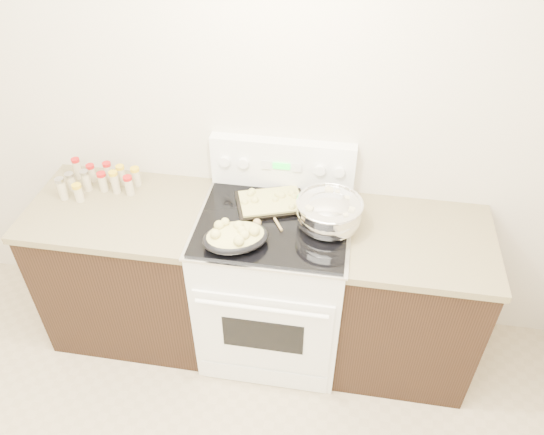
# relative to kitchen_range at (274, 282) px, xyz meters

# --- Properties ---
(room_shell) EXTENTS (4.10, 3.60, 2.75)m
(room_shell) POSITION_rel_kitchen_range_xyz_m (-0.35, -1.42, 1.21)
(room_shell) COLOR beige
(room_shell) RESTS_ON ground
(counter_left) EXTENTS (0.93, 0.67, 0.92)m
(counter_left) POSITION_rel_kitchen_range_xyz_m (-0.83, 0.01, -0.03)
(counter_left) COLOR black
(counter_left) RESTS_ON ground
(counter_right) EXTENTS (0.73, 0.67, 0.92)m
(counter_right) POSITION_rel_kitchen_range_xyz_m (0.73, 0.01, -0.03)
(counter_right) COLOR black
(counter_right) RESTS_ON ground
(kitchen_range) EXTENTS (0.78, 0.73, 1.22)m
(kitchen_range) POSITION_rel_kitchen_range_xyz_m (0.00, 0.00, 0.00)
(kitchen_range) COLOR white
(kitchen_range) RESTS_ON ground
(mixing_bowl) EXTENTS (0.42, 0.42, 0.19)m
(mixing_bowl) POSITION_rel_kitchen_range_xyz_m (0.27, -0.00, 0.53)
(mixing_bowl) COLOR silver
(mixing_bowl) RESTS_ON kitchen_range
(roasting_pan) EXTENTS (0.38, 0.33, 0.11)m
(roasting_pan) POSITION_rel_kitchen_range_xyz_m (-0.15, -0.21, 0.50)
(roasting_pan) COLOR black
(roasting_pan) RESTS_ON kitchen_range
(baking_sheet) EXTENTS (0.41, 0.35, 0.06)m
(baking_sheet) POSITION_rel_kitchen_range_xyz_m (-0.03, 0.12, 0.47)
(baking_sheet) COLOR black
(baking_sheet) RESTS_ON kitchen_range
(wooden_spoon) EXTENTS (0.16, 0.26, 0.04)m
(wooden_spoon) POSITION_rel_kitchen_range_xyz_m (-0.05, -0.02, 0.46)
(wooden_spoon) COLOR #AB8A4E
(wooden_spoon) RESTS_ON kitchen_range
(blue_ladle) EXTENTS (0.15, 0.28, 0.11)m
(blue_ladle) POSITION_rel_kitchen_range_xyz_m (0.28, -0.04, 0.49)
(blue_ladle) COLOR #95D2DE
(blue_ladle) RESTS_ON kitchen_range
(spice_jars) EXTENTS (0.39, 0.24, 0.13)m
(spice_jars) POSITION_rel_kitchen_range_xyz_m (-0.98, 0.14, 0.49)
(spice_jars) COLOR #BFB28C
(spice_jars) RESTS_ON counter_left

